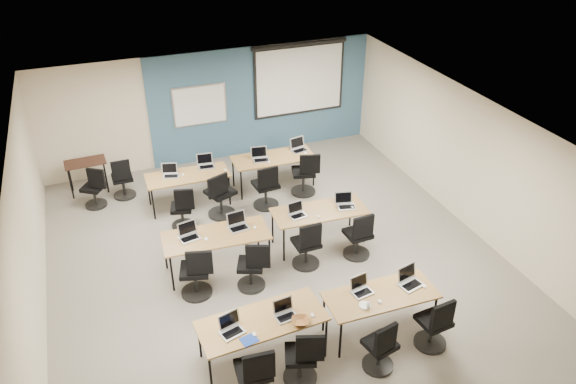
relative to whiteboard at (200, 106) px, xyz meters
name	(u,v)px	position (x,y,z in m)	size (l,w,h in m)	color
floor	(277,261)	(0.30, -4.43, -1.45)	(8.00, 9.00, 0.02)	#6B6354
ceiling	(275,127)	(0.30, -4.43, 1.25)	(8.00, 9.00, 0.02)	white
wall_back	(212,107)	(0.30, 0.07, -0.10)	(8.00, 0.04, 2.70)	beige
wall_left	(27,248)	(-3.70, -4.43, -0.10)	(0.04, 9.00, 2.70)	beige
wall_right	(469,161)	(4.30, -4.43, -0.10)	(0.04, 9.00, 2.70)	beige
blue_accent_panel	(262,100)	(1.55, 0.04, -0.10)	(5.50, 0.04, 2.70)	#3D5977
whiteboard	(200,106)	(0.00, 0.00, 0.00)	(1.28, 0.03, 0.98)	#BDBDBD
projector_screen	(299,75)	(2.50, -0.02, 0.44)	(2.40, 0.10, 1.82)	black
training_table_front_left	(262,322)	(-0.67, -6.53, -0.76)	(1.86, 0.77, 0.73)	#A5743A
training_table_front_right	(381,297)	(1.19, -6.65, -0.77)	(1.73, 0.72, 0.73)	#9C663F
training_table_mid_left	(216,237)	(-0.76, -4.23, -0.76)	(1.87, 0.78, 0.73)	brown
training_table_mid_right	(319,213)	(1.26, -4.15, -0.77)	(1.78, 0.74, 0.73)	brown
training_table_back_left	(188,177)	(-0.76, -1.90, -0.77)	(1.73, 0.72, 0.73)	#9C632B
training_table_back_right	(273,159)	(1.18, -1.78, -0.76)	(1.82, 0.76, 0.73)	#A97E4A
laptop_0	(231,327)	(-1.14, -6.57, -0.66)	(0.33, 0.28, 0.25)	#B7B8C5
mouse_0	(254,334)	(-0.86, -6.76, -0.71)	(0.06, 0.09, 0.03)	white
task_chair_0	(255,378)	(-1.01, -7.21, -1.03)	(0.53, 0.53, 1.01)	black
laptop_1	(285,312)	(-0.33, -6.55, -0.66)	(0.31, 0.26, 0.24)	#BCBCC1
mouse_1	(313,315)	(0.04, -6.70, -0.71)	(0.06, 0.09, 0.03)	white
task_chair_1	(303,360)	(-0.29, -7.15, -1.05)	(0.50, 0.49, 0.97)	black
laptop_2	(361,288)	(0.93, -6.47, -0.66)	(0.31, 0.27, 0.24)	silver
mouse_2	(380,302)	(1.08, -6.79, -0.71)	(0.06, 0.09, 0.03)	white
task_chair_2	(381,350)	(0.82, -7.35, -1.06)	(0.46, 0.46, 0.95)	black
laptop_3	(410,280)	(1.72, -6.57, -0.65)	(0.36, 0.30, 0.27)	#ACADAD
mouse_3	(424,286)	(1.89, -6.72, -0.71)	(0.06, 0.10, 0.03)	white
task_chair_3	(435,327)	(1.79, -7.25, -1.05)	(0.49, 0.49, 0.98)	black
laptop_4	(189,234)	(-1.21, -4.13, -0.66)	(0.34, 0.29, 0.26)	#AEAEB8
mouse_4	(206,239)	(-0.95, -4.31, -0.71)	(0.07, 0.11, 0.04)	white
task_chair_4	(197,276)	(-1.27, -4.83, -1.03)	(0.54, 0.53, 1.01)	black
laptop_5	(238,224)	(-0.33, -4.13, -0.65)	(0.35, 0.30, 0.27)	#B1B1B1
mouse_5	(255,227)	(-0.05, -4.27, -0.71)	(0.06, 0.09, 0.03)	white
task_chair_5	(253,269)	(-0.33, -4.97, -1.05)	(0.52, 0.49, 0.97)	black
laptop_6	(297,212)	(0.81, -4.14, -0.66)	(0.31, 0.26, 0.24)	silver
mouse_6	(318,216)	(1.15, -4.34, -0.71)	(0.06, 0.09, 0.03)	white
task_chair_6	(307,248)	(0.77, -4.75, -1.04)	(0.50, 0.50, 0.99)	black
laptop_7	(345,203)	(1.78, -4.18, -0.66)	(0.34, 0.29, 0.26)	silver
mouse_7	(353,208)	(1.88, -4.29, -0.71)	(0.06, 0.10, 0.03)	white
task_chair_7	(359,239)	(1.76, -4.83, -1.04)	(0.50, 0.50, 0.98)	black
laptop_8	(170,173)	(-1.10, -1.80, -0.66)	(0.33, 0.28, 0.25)	silver
mouse_8	(183,175)	(-0.85, -1.88, -0.71)	(0.05, 0.09, 0.03)	white
task_chair_8	(183,211)	(-1.07, -2.72, -1.06)	(0.47, 0.46, 0.95)	black
laptop_9	(206,164)	(-0.31, -1.66, -0.66)	(0.34, 0.29, 0.26)	#A8A8A8
mouse_9	(225,170)	(0.03, -1.99, -0.71)	(0.06, 0.09, 0.03)	white
task_chair_9	(220,198)	(-0.26, -2.57, -1.01)	(0.61, 0.57, 1.05)	black
laptop_10	(260,157)	(0.88, -1.78, -0.65)	(0.36, 0.30, 0.27)	silver
mouse_10	(269,162)	(1.01, -1.97, -0.71)	(0.06, 0.09, 0.03)	white
task_chair_10	(266,190)	(0.74, -2.58, -1.02)	(0.55, 0.55, 1.03)	black
laptop_11	(299,147)	(1.84, -1.64, -0.65)	(0.36, 0.31, 0.27)	#BDBDBD
mouse_11	(305,153)	(1.92, -1.87, -0.71)	(0.06, 0.10, 0.04)	white
task_chair_11	(305,177)	(1.71, -2.34, -1.03)	(0.55, 0.55, 1.02)	black
blue_mousepad	(249,340)	(-0.96, -6.83, -0.72)	(0.23, 0.19, 0.01)	#173696
snack_bowl	(300,321)	(-0.18, -6.77, -0.69)	(0.28, 0.28, 0.07)	brown
snack_plate	(365,305)	(0.84, -6.78, -0.71)	(0.19, 0.19, 0.01)	white
coffee_cup	(368,306)	(0.86, -6.85, -0.68)	(0.06, 0.06, 0.05)	white
utility_table	(86,166)	(-2.73, -0.55, -0.80)	(0.86, 0.48, 0.75)	#331B12
spare_chair_a	(123,182)	(-2.04, -1.09, -1.05)	(0.48, 0.48, 0.96)	black
spare_chair_b	(95,191)	(-2.63, -1.26, -1.06)	(0.52, 0.46, 0.95)	black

